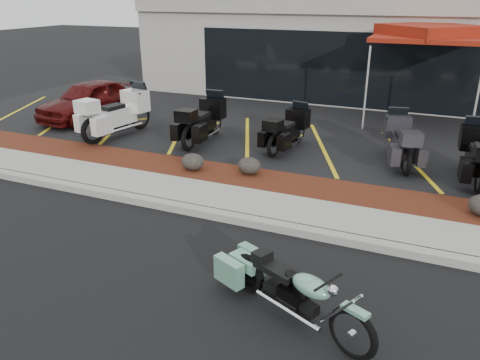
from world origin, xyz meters
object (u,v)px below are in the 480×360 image
at_px(touring_white, 139,105).
at_px(popup_canopy, 430,34).
at_px(hero_cruiser, 354,326).
at_px(parked_car, 89,100).
at_px(traffic_cone, 300,120).

bearing_deg(touring_white, popup_canopy, -51.02).
height_order(hero_cruiser, parked_car, parked_car).
xyz_separation_m(hero_cruiser, popup_canopy, (0.04, 11.27, 2.44)).
bearing_deg(parked_car, hero_cruiser, -29.67).
relative_size(hero_cruiser, touring_white, 1.00).
distance_m(parked_car, traffic_cone, 6.91).
xyz_separation_m(traffic_cone, popup_canopy, (3.35, 2.09, 2.50)).
bearing_deg(parked_car, touring_white, -4.19).
bearing_deg(traffic_cone, popup_canopy, 31.97).
height_order(hero_cruiser, traffic_cone, hero_cruiser).
bearing_deg(hero_cruiser, popup_canopy, 114.51).
xyz_separation_m(touring_white, traffic_cone, (4.43, 2.11, -0.50)).
relative_size(hero_cruiser, popup_canopy, 0.64).
relative_size(hero_cruiser, traffic_cone, 5.39).
distance_m(hero_cruiser, popup_canopy, 11.53).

